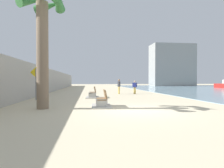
{
  "coord_description": "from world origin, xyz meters",
  "views": [
    {
      "loc": [
        -2.34,
        -9.97,
        1.51
      ],
      "look_at": [
        0.17,
        11.1,
        1.15
      ],
      "focal_mm": 32.43,
      "sensor_mm": 36.0,
      "label": 1
    }
  ],
  "objects_px": {
    "bench_near": "(102,103)",
    "pedestrian_sign": "(36,79)",
    "palm_tree": "(42,24)",
    "person_walking": "(119,85)",
    "bench_far": "(93,95)",
    "person_standing": "(135,86)"
  },
  "relations": [
    {
      "from": "palm_tree",
      "to": "bench_near",
      "type": "height_order",
      "value": "palm_tree"
    },
    {
      "from": "person_standing",
      "to": "person_walking",
      "type": "bearing_deg",
      "value": -178.68
    },
    {
      "from": "palm_tree",
      "to": "bench_near",
      "type": "xyz_separation_m",
      "value": [
        3.19,
        0.48,
        -4.3
      ]
    },
    {
      "from": "palm_tree",
      "to": "bench_near",
      "type": "bearing_deg",
      "value": 8.5
    },
    {
      "from": "bench_near",
      "to": "bench_far",
      "type": "xyz_separation_m",
      "value": [
        -0.37,
        6.36,
        0.0
      ]
    },
    {
      "from": "palm_tree",
      "to": "person_standing",
      "type": "bearing_deg",
      "value": 55.9
    },
    {
      "from": "person_walking",
      "to": "pedestrian_sign",
      "type": "height_order",
      "value": "pedestrian_sign"
    },
    {
      "from": "bench_near",
      "to": "bench_far",
      "type": "height_order",
      "value": "same"
    },
    {
      "from": "bench_near",
      "to": "bench_far",
      "type": "relative_size",
      "value": 0.98
    },
    {
      "from": "person_walking",
      "to": "pedestrian_sign",
      "type": "relative_size",
      "value": 0.65
    },
    {
      "from": "bench_far",
      "to": "pedestrian_sign",
      "type": "distance_m",
      "value": 4.95
    },
    {
      "from": "pedestrian_sign",
      "to": "person_standing",
      "type": "bearing_deg",
      "value": 33.71
    },
    {
      "from": "person_standing",
      "to": "palm_tree",
      "type": "bearing_deg",
      "value": -124.1
    },
    {
      "from": "pedestrian_sign",
      "to": "person_walking",
      "type": "bearing_deg",
      "value": 39.47
    },
    {
      "from": "bench_far",
      "to": "person_standing",
      "type": "xyz_separation_m",
      "value": [
        4.87,
        4.53,
        0.63
      ]
    },
    {
      "from": "person_walking",
      "to": "person_standing",
      "type": "height_order",
      "value": "person_walking"
    },
    {
      "from": "palm_tree",
      "to": "person_standing",
      "type": "xyz_separation_m",
      "value": [
        7.7,
        11.37,
        -3.67
      ]
    },
    {
      "from": "bench_near",
      "to": "person_walking",
      "type": "bearing_deg",
      "value": 76.11
    },
    {
      "from": "bench_near",
      "to": "pedestrian_sign",
      "type": "relative_size",
      "value": 0.82
    },
    {
      "from": "bench_far",
      "to": "pedestrian_sign",
      "type": "xyz_separation_m",
      "value": [
        -4.45,
        -1.68,
        1.37
      ]
    },
    {
      "from": "palm_tree",
      "to": "person_standing",
      "type": "height_order",
      "value": "palm_tree"
    },
    {
      "from": "palm_tree",
      "to": "person_walking",
      "type": "bearing_deg",
      "value": 62.58
    }
  ]
}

